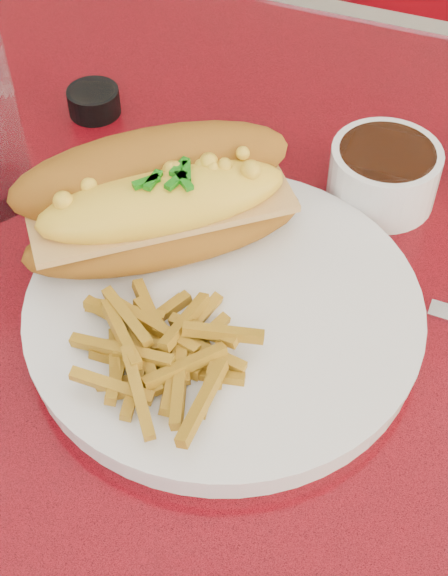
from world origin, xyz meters
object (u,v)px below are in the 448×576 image
(diner_table, at_px, (374,395))
(fork, at_px, (325,307))
(mac_hoagie, at_px, (159,200))
(sauce_cup_left, at_px, (94,100))
(dinner_plate, at_px, (224,312))
(gravy_ramekin, at_px, (384,173))

(diner_table, height_order, fork, fork)
(mac_hoagie, xyz_separation_m, sauce_cup_left, (-0.15, 0.16, -0.05))
(sauce_cup_left, bearing_deg, diner_table, -18.83)
(dinner_plate, height_order, gravy_ramekin, gravy_ramekin)
(sauce_cup_left, bearing_deg, mac_hoagie, -47.11)
(dinner_plate, relative_size, gravy_ramekin, 2.62)
(dinner_plate, xyz_separation_m, fork, (0.07, 0.03, 0.01))
(diner_table, xyz_separation_m, mac_hoagie, (-0.19, -0.04, 0.23))
(mac_hoagie, xyz_separation_m, gravy_ramekin, (0.15, 0.14, -0.04))
(diner_table, relative_size, mac_hoagie, 4.98)
(mac_hoagie, bearing_deg, diner_table, -26.74)
(dinner_plate, height_order, sauce_cup_left, sauce_cup_left)
(diner_table, distance_m, dinner_plate, 0.23)
(gravy_ramekin, bearing_deg, mac_hoagie, -137.49)
(fork, height_order, gravy_ramekin, gravy_ramekin)
(fork, relative_size, sauce_cup_left, 2.20)
(mac_hoagie, relative_size, fork, 1.96)
(mac_hoagie, height_order, sauce_cup_left, mac_hoagie)
(mac_hoagie, relative_size, gravy_ramekin, 1.95)
(diner_table, relative_size, gravy_ramekin, 9.71)
(diner_table, distance_m, gravy_ramekin, 0.22)
(diner_table, bearing_deg, dinner_plate, -143.81)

